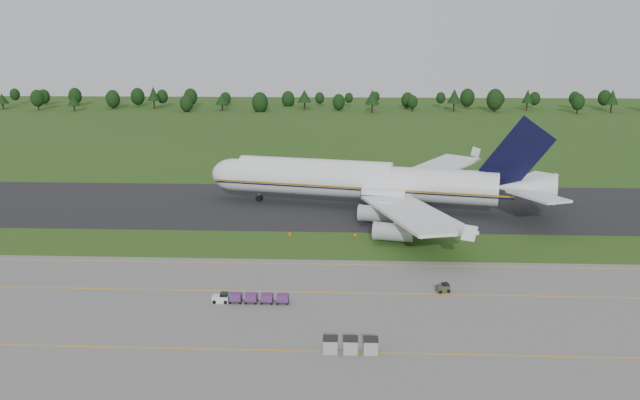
{
  "coord_description": "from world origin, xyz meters",
  "views": [
    {
      "loc": [
        5.18,
        -107.73,
        36.35
      ],
      "look_at": [
        0.34,
        2.0,
        8.0
      ],
      "focal_mm": 35.0,
      "sensor_mm": 36.0,
      "label": 1
    }
  ],
  "objects_px": {
    "aircraft": "(366,181)",
    "uld_row": "(351,345)",
    "edge_markers": "(322,235)",
    "utility_cart": "(443,289)",
    "baggage_train": "(249,298)"
  },
  "relations": [
    {
      "from": "baggage_train",
      "to": "utility_cart",
      "type": "bearing_deg",
      "value": 10.44
    },
    {
      "from": "aircraft",
      "to": "edge_markers",
      "type": "bearing_deg",
      "value": -112.42
    },
    {
      "from": "baggage_train",
      "to": "utility_cart",
      "type": "height_order",
      "value": "baggage_train"
    },
    {
      "from": "utility_cart",
      "to": "edge_markers",
      "type": "xyz_separation_m",
      "value": [
        -18.95,
        26.38,
        -0.29
      ]
    },
    {
      "from": "baggage_train",
      "to": "edge_markers",
      "type": "relative_size",
      "value": 0.85
    },
    {
      "from": "aircraft",
      "to": "uld_row",
      "type": "xyz_separation_m",
      "value": [
        -3.47,
        -66.38,
        -5.19
      ]
    },
    {
      "from": "aircraft",
      "to": "edge_markers",
      "type": "relative_size",
      "value": 5.95
    },
    {
      "from": "utility_cart",
      "to": "edge_markers",
      "type": "height_order",
      "value": "utility_cart"
    },
    {
      "from": "utility_cart",
      "to": "uld_row",
      "type": "bearing_deg",
      "value": -125.9
    },
    {
      "from": "utility_cart",
      "to": "uld_row",
      "type": "xyz_separation_m",
      "value": [
        -13.75,
        -18.99,
        0.39
      ]
    },
    {
      "from": "uld_row",
      "to": "utility_cart",
      "type": "bearing_deg",
      "value": 54.1
    },
    {
      "from": "uld_row",
      "to": "edge_markers",
      "type": "relative_size",
      "value": 0.51
    },
    {
      "from": "aircraft",
      "to": "edge_markers",
      "type": "height_order",
      "value": "aircraft"
    },
    {
      "from": "edge_markers",
      "to": "utility_cart",
      "type": "bearing_deg",
      "value": -54.31
    },
    {
      "from": "edge_markers",
      "to": "baggage_train",
      "type": "bearing_deg",
      "value": -106.08
    }
  ]
}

